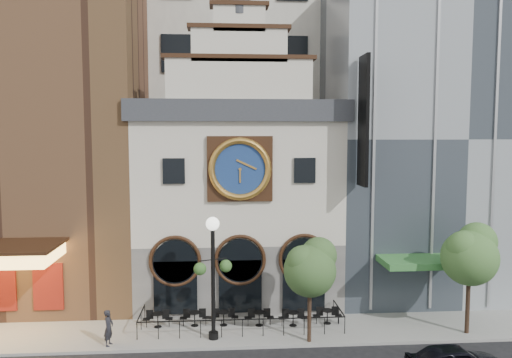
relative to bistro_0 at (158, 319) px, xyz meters
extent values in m
plane|color=black|center=(4.46, -2.79, -0.61)|extent=(120.00, 120.00, 0.00)
cube|color=gray|center=(4.46, -0.29, -0.54)|extent=(44.00, 5.00, 0.15)
cube|color=#605E5B|center=(4.46, 5.21, 1.54)|extent=(12.00, 8.00, 4.00)
cube|color=beige|center=(4.46, 5.21, 7.04)|extent=(12.00, 8.00, 7.00)
cube|color=#2D3035|center=(4.46, 5.21, 11.14)|extent=(12.60, 8.60, 1.20)
cube|color=black|center=(4.46, 1.13, 7.94)|extent=(3.60, 0.25, 3.60)
cylinder|color=navy|center=(4.46, 0.99, 7.94)|extent=(3.10, 0.12, 3.10)
torus|color=#C48C39|center=(4.46, 0.91, 7.94)|extent=(3.46, 0.36, 3.46)
cylinder|color=#2D3035|center=(4.46, 1.61, 16.84)|extent=(1.10, 1.10, 1.10)
cube|color=brown|center=(-8.54, 7.21, 12.04)|extent=(14.00, 12.00, 25.00)
cube|color=maroon|center=(-8.54, 1.16, 1.54)|extent=(5.60, 0.15, 2.60)
cube|color=gray|center=(17.46, 7.21, 9.54)|extent=(14.00, 12.00, 20.00)
cube|color=#387C39|center=(14.46, 0.01, 2.84)|extent=(4.50, 2.40, 0.35)
cube|color=black|center=(11.06, 0.21, 10.54)|extent=(0.18, 1.60, 7.00)
cube|color=#B9B5A7|center=(4.46, 17.21, 19.39)|extent=(20.00, 16.00, 40.00)
cylinder|color=black|center=(0.00, 0.00, 0.28)|extent=(0.68, 0.68, 0.03)
cylinder|color=black|center=(0.00, 0.00, -0.09)|extent=(0.06, 0.06, 0.72)
cylinder|color=black|center=(1.96, 0.04, 0.28)|extent=(0.68, 0.68, 0.03)
cylinder|color=black|center=(1.96, 0.04, -0.09)|extent=(0.06, 0.06, 0.72)
cylinder|color=black|center=(3.52, -0.01, 0.28)|extent=(0.68, 0.68, 0.03)
cylinder|color=black|center=(3.52, -0.01, -0.09)|extent=(0.06, 0.06, 0.72)
cylinder|color=black|center=(5.43, -0.18, 0.28)|extent=(0.68, 0.68, 0.03)
cylinder|color=black|center=(5.43, -0.18, -0.09)|extent=(0.06, 0.06, 0.72)
cylinder|color=black|center=(7.25, -0.33, 0.28)|extent=(0.68, 0.68, 0.03)
cylinder|color=black|center=(7.25, -0.33, -0.09)|extent=(0.06, 0.06, 0.72)
cylinder|color=black|center=(9.16, -0.15, 0.28)|extent=(0.68, 0.68, 0.03)
cylinder|color=black|center=(9.16, -0.15, -0.09)|extent=(0.06, 0.06, 0.72)
imported|color=black|center=(-2.10, -2.16, 0.42)|extent=(0.54, 0.72, 1.77)
cylinder|color=black|center=(2.99, -1.74, 2.36)|extent=(0.20, 0.20, 5.66)
cylinder|color=black|center=(2.99, -1.74, -0.29)|extent=(0.50, 0.50, 0.34)
sphere|color=white|center=(2.99, -1.74, 5.42)|extent=(0.68, 0.68, 0.68)
sphere|color=#315220|center=(2.36, -1.97, 3.21)|extent=(0.63, 0.63, 0.63)
sphere|color=#315220|center=(3.63, -1.50, 3.21)|extent=(0.63, 0.63, 0.63)
cylinder|color=#382619|center=(7.76, -2.39, 0.94)|extent=(0.20, 0.20, 2.80)
sphere|color=#315522|center=(7.76, -2.39, 3.14)|extent=(2.60, 2.60, 2.60)
sphere|color=#315522|center=(8.26, -2.09, 3.84)|extent=(1.80, 1.80, 1.80)
sphere|color=#315522|center=(7.36, -2.59, 3.64)|extent=(1.60, 1.60, 1.60)
cylinder|color=#382619|center=(16.13, -1.92, 1.08)|extent=(0.22, 0.22, 3.09)
sphere|color=#3A6829|center=(16.13, -1.92, 3.51)|extent=(2.87, 2.87, 2.87)
sphere|color=#3A6829|center=(16.69, -1.59, 4.29)|extent=(1.99, 1.99, 1.99)
sphere|color=#3A6829|center=(15.69, -2.14, 4.07)|extent=(1.77, 1.77, 1.77)
camera|label=1|loc=(3.40, -26.18, 9.83)|focal=35.00mm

